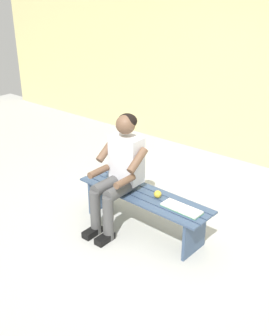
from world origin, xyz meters
name	(u,v)px	position (x,y,z in m)	size (l,w,h in m)	color
ground_plane	(13,239)	(0.95, 1.00, -0.02)	(10.00, 7.00, 0.04)	#B2B2AD
brick_wall	(223,54)	(0.50, -2.46, 1.47)	(9.50, 0.24, 2.94)	#D1C684
bench_near	(144,203)	(0.00, 0.00, 0.32)	(1.54, 0.47, 0.42)	#384C6B
person_seated	(119,169)	(0.25, 0.10, 0.67)	(0.50, 0.69, 1.23)	silver
apple	(158,194)	(-0.16, -0.03, 0.46)	(0.08, 0.08, 0.08)	gold
book_open	(182,209)	(-0.48, 0.02, 0.43)	(0.42, 0.17, 0.02)	white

